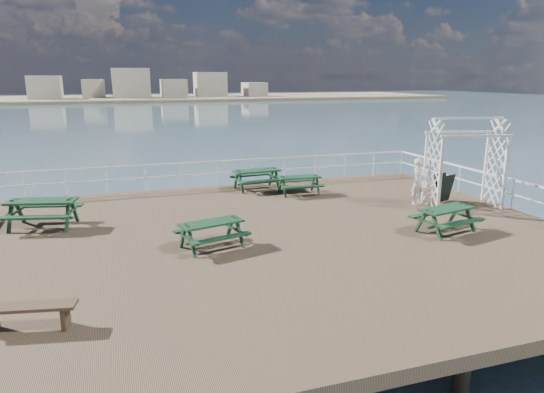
{
  "coord_description": "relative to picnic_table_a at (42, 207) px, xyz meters",
  "views": [
    {
      "loc": [
        -4.09,
        -12.75,
        4.48
      ],
      "look_at": [
        0.19,
        0.21,
        1.1
      ],
      "focal_mm": 32.0,
      "sensor_mm": 36.0,
      "label": 1
    }
  ],
  "objects": [
    {
      "name": "sea_backdrop",
      "position": [
        18.81,
        131.14,
        -1.12
      ],
      "size": [
        300.0,
        300.0,
        9.2
      ],
      "color": "#415C6D",
      "rests_on": "ground"
    },
    {
      "name": "ground",
      "position": [
        6.27,
        -2.93,
        -0.77
      ],
      "size": [
        18.0,
        14.0,
        0.3
      ],
      "primitive_type": "cube",
      "color": "brown",
      "rests_on": "ground"
    },
    {
      "name": "person",
      "position": [
        12.48,
        -1.22,
        0.21
      ],
      "size": [
        0.71,
        0.6,
        1.66
      ],
      "primitive_type": "imported",
      "rotation": [
        0.0,
        0.0,
        0.4
      ],
      "color": "white",
      "rests_on": "ground"
    },
    {
      "name": "picnic_table_e",
      "position": [
        11.36,
        -4.27,
        -0.08
      ],
      "size": [
        1.99,
        1.73,
        0.84
      ],
      "rotation": [
        0.0,
        0.0,
        0.22
      ],
      "color": "#12341B",
      "rests_on": "ground"
    },
    {
      "name": "flat_bench_near",
      "position": [
        0.5,
        -6.7,
        -0.26
      ],
      "size": [
        1.72,
        0.71,
        0.48
      ],
      "rotation": [
        0.0,
        0.0,
        -0.19
      ],
      "color": "brown",
      "rests_on": "ground"
    },
    {
      "name": "picnic_table_a",
      "position": [
        0.0,
        0.0,
        0.0
      ],
      "size": [
        2.31,
        2.03,
        0.97
      ],
      "rotation": [
        0.0,
        0.0,
        -0.24
      ],
      "color": "#12341B",
      "rests_on": "ground"
    },
    {
      "name": "picnic_table_d",
      "position": [
        4.52,
        -3.43,
        -0.09
      ],
      "size": [
        1.98,
        1.74,
        0.82
      ],
      "rotation": [
        0.0,
        0.0,
        0.26
      ],
      "color": "#12341B",
      "rests_on": "ground"
    },
    {
      "name": "picnic_table_c",
      "position": [
        9.0,
        1.58,
        -0.11
      ],
      "size": [
        1.71,
        1.41,
        0.8
      ],
      "rotation": [
        0.0,
        0.0,
        -0.06
      ],
      "color": "#12341B",
      "rests_on": "ground"
    },
    {
      "name": "sandwich_board",
      "position": [
        13.64,
        -1.16,
        -0.12
      ],
      "size": [
        0.73,
        0.61,
        1.04
      ],
      "rotation": [
        0.0,
        0.0,
        0.26
      ],
      "color": "black",
      "rests_on": "ground"
    },
    {
      "name": "trellis_arbor",
      "position": [
        13.87,
        -1.88,
        0.77
      ],
      "size": [
        2.75,
        1.85,
        3.13
      ],
      "rotation": [
        0.0,
        0.0,
        -0.22
      ],
      "color": "white",
      "rests_on": "ground"
    },
    {
      "name": "picnic_table_b",
      "position": [
        7.65,
        2.87,
        -0.04
      ],
      "size": [
        1.99,
        1.65,
        0.91
      ],
      "rotation": [
        0.0,
        0.0,
        0.08
      ],
      "color": "#12341B",
      "rests_on": "ground"
    },
    {
      "name": "railing",
      "position": [
        6.2,
        -0.36,
        0.25
      ],
      "size": [
        17.77,
        13.76,
        1.1
      ],
      "color": "white",
      "rests_on": "ground"
    }
  ]
}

